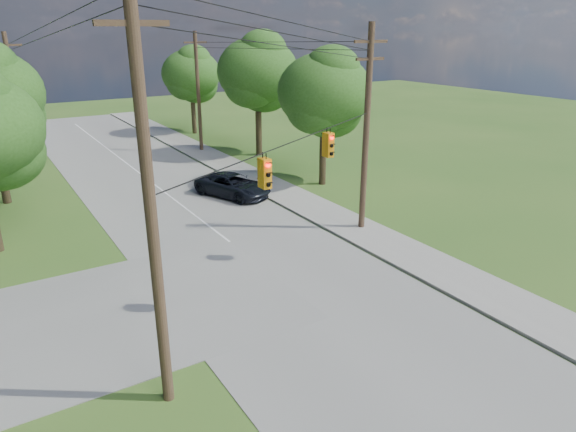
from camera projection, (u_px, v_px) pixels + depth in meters
ground at (307, 355)px, 16.99m from camera, size 140.00×140.00×0.00m
main_road at (281, 281)px, 21.97m from camera, size 10.00×100.00×0.03m
sidewalk_east at (397, 247)px, 25.27m from camera, size 2.60×100.00×0.12m
pole_sw at (149, 196)px, 12.89m from camera, size 2.00×0.32×12.00m
pole_ne at (366, 128)px, 25.90m from camera, size 2.00×0.32×10.50m
pole_north_e at (198, 92)px, 43.56m from camera, size 2.00×0.32×10.00m
pole_north_w at (17, 103)px, 36.68m from camera, size 2.00×0.32×10.00m
power_lines at (198, 52)px, 23.79m from camera, size 13.93×29.62×4.93m
traffic_signals at (300, 157)px, 19.90m from camera, size 4.91×3.27×1.05m
tree_e_near at (324, 92)px, 33.54m from camera, size 6.20×6.20×8.81m
tree_e_mid at (258, 71)px, 41.54m from camera, size 6.60×6.60×9.64m
tree_e_far at (191, 74)px, 50.96m from camera, size 5.80×5.80×8.32m
car_main_north at (233, 185)px, 32.80m from camera, size 4.18×5.68×1.44m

